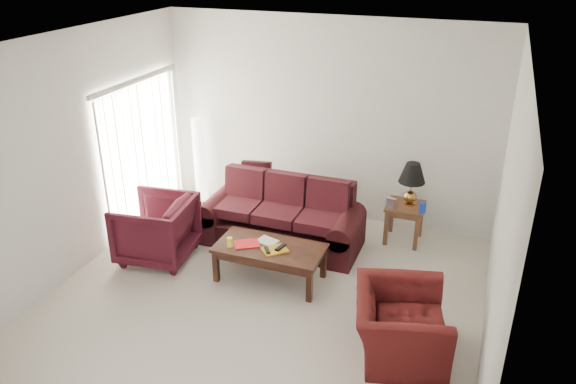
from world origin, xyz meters
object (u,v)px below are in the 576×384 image
at_px(armchair_left, 156,229).
at_px(armchair_right, 400,325).
at_px(end_table, 404,223).
at_px(floor_lamp, 200,160).
at_px(sofa, 280,214).
at_px(coffee_table, 270,263).

bearing_deg(armchair_left, armchair_right, 70.46).
bearing_deg(end_table, armchair_left, -151.69).
distance_m(armchair_left, armchair_right, 3.47).
bearing_deg(floor_lamp, sofa, -26.85).
bearing_deg(coffee_table, sofa, 78.25).
height_order(floor_lamp, coffee_table, floor_lamp).
bearing_deg(floor_lamp, end_table, -3.07).
bearing_deg(armchair_left, sofa, 116.86).
distance_m(floor_lamp, armchair_right, 4.51).
distance_m(end_table, coffee_table, 2.11).
height_order(sofa, end_table, sofa).
relative_size(sofa, armchair_right, 2.11).
bearing_deg(coffee_table, floor_lamp, 112.65).
height_order(sofa, floor_lamp, floor_lamp).
bearing_deg(armchair_right, floor_lamp, 41.34).
relative_size(floor_lamp, armchair_right, 1.34).
height_order(end_table, armchair_left, armchair_left).
height_order(sofa, armchair_right, sofa).
bearing_deg(end_table, floor_lamp, 176.93).
xyz_separation_m(sofa, floor_lamp, (-1.71, 0.87, 0.25)).
bearing_deg(end_table, armchair_right, -81.19).
height_order(end_table, floor_lamp, floor_lamp).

